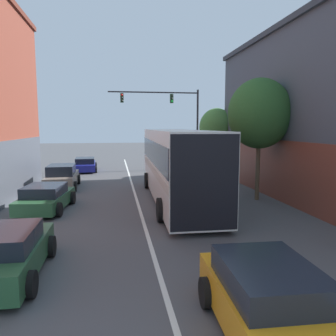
# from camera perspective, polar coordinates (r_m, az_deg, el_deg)

# --- Properties ---
(lane_center_line) EXTENTS (0.14, 44.67, 0.01)m
(lane_center_line) POSITION_cam_1_polar(r_m,az_deg,el_deg) (17.46, -5.41, -5.73)
(lane_center_line) COLOR silver
(lane_center_line) RESTS_ON ground_plane
(bus) EXTENTS (3.00, 12.14, 3.73)m
(bus) POSITION_cam_1_polar(r_m,az_deg,el_deg) (17.12, 1.44, 1.12)
(bus) COLOR silver
(bus) RESTS_ON ground_plane
(hatchback_foreground) EXTENTS (2.13, 4.36, 1.41)m
(hatchback_foreground) POSITION_cam_1_polar(r_m,az_deg,el_deg) (6.67, 17.69, -22.04)
(hatchback_foreground) COLOR orange
(hatchback_foreground) RESTS_ON ground_plane
(parked_car_left_near) EXTENTS (2.20, 4.62, 1.19)m
(parked_car_left_near) POSITION_cam_1_polar(r_m,az_deg,el_deg) (29.83, -14.22, 0.59)
(parked_car_left_near) COLOR navy
(parked_car_left_near) RESTS_ON ground_plane
(parked_car_left_mid) EXTENTS (2.07, 4.45, 1.51)m
(parked_car_left_mid) POSITION_cam_1_polar(r_m,az_deg,el_deg) (21.91, -17.97, -1.52)
(parked_car_left_mid) COLOR slate
(parked_car_left_mid) RESTS_ON ground_plane
(parked_car_left_far) EXTENTS (2.07, 3.90, 1.33)m
(parked_car_left_far) POSITION_cam_1_polar(r_m,az_deg,el_deg) (9.70, -26.70, -13.23)
(parked_car_left_far) COLOR #285633
(parked_car_left_far) RESTS_ON ground_plane
(parked_car_left_distant) EXTENTS (2.38, 4.09, 1.22)m
(parked_car_left_distant) POSITION_cam_1_polar(r_m,az_deg,el_deg) (16.38, -20.50, -4.91)
(parked_car_left_distant) COLOR #285633
(parked_car_left_distant) RESTS_ON ground_plane
(traffic_signal_gantry) EXTENTS (8.10, 0.36, 7.22)m
(traffic_signal_gantry) POSITION_cam_1_polar(r_m,az_deg,el_deg) (29.80, 0.89, 9.69)
(traffic_signal_gantry) COLOR black
(traffic_signal_gantry) RESTS_ON ground_plane
(street_tree_near) EXTENTS (3.33, 3.00, 6.41)m
(street_tree_near) POSITION_cam_1_polar(r_m,az_deg,el_deg) (17.95, 15.66, 9.07)
(street_tree_near) COLOR brown
(street_tree_near) RESTS_ON ground_plane
(street_tree_far) EXTENTS (2.77, 2.49, 5.37)m
(street_tree_far) POSITION_cam_1_polar(r_m,az_deg,el_deg) (26.58, 8.45, 6.95)
(street_tree_far) COLOR #4C3823
(street_tree_far) RESTS_ON ground_plane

